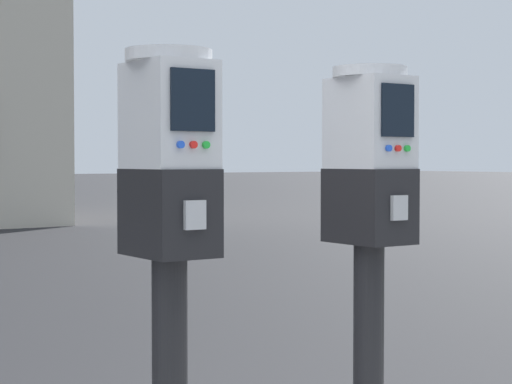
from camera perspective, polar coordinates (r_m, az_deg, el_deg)
parking_meter_near_kerb at (r=2.25m, az=-5.51°, el=-2.48°), size 0.22×0.25×1.45m
parking_meter_twin_adjacent at (r=2.64m, az=7.20°, el=-1.88°), size 0.22×0.25×1.44m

